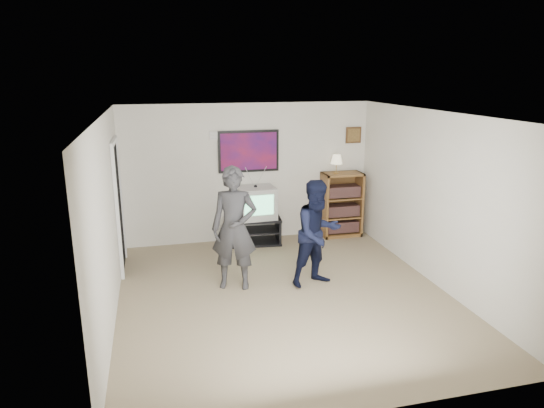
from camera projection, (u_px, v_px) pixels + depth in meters
name	position (u px, v px, depth m)	size (l,w,h in m)	color
room_shell	(279.00, 203.00, 6.75)	(4.51, 5.00, 2.51)	#766B4B
media_stand	(254.00, 230.00, 8.79)	(1.01, 0.62, 0.48)	black
crt_television	(256.00, 202.00, 8.66)	(0.67, 0.57, 0.57)	#B0B1AB
bookshelf	(341.00, 204.00, 9.13)	(0.74, 0.42, 1.21)	brown
table_lamp	(336.00, 164.00, 8.90)	(0.22, 0.22, 0.35)	#F8EABC
person_tall	(234.00, 228.00, 6.83)	(0.65, 0.43, 1.77)	#2F2E31
person_short	(318.00, 233.00, 6.95)	(0.76, 0.59, 1.56)	black
controller_left	(228.00, 197.00, 6.96)	(0.03, 0.12, 0.03)	white
controller_right	(316.00, 208.00, 7.11)	(0.04, 0.13, 0.04)	white
poster	(249.00, 151.00, 8.64)	(1.10, 0.03, 0.75)	black
air_vent	(217.00, 135.00, 8.44)	(0.28, 0.02, 0.14)	white
small_picture	(353.00, 135.00, 9.05)	(0.30, 0.03, 0.30)	#3C2113
doorway	(118.00, 207.00, 7.47)	(0.03, 0.85, 2.00)	black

